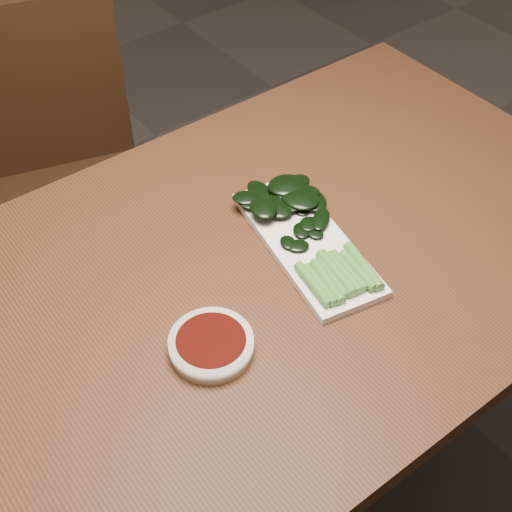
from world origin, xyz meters
The scene contains 6 objects.
ground centered at (0.00, 0.00, 0.00)m, with size 6.00×6.00×0.00m, color #333030.
table centered at (0.00, 0.00, 0.68)m, with size 1.40×0.80×0.75m.
chair_far centered at (-0.05, 0.72, 0.49)m, with size 0.56×0.56×0.89m.
sauce_bowl centered at (-0.13, -0.09, 0.76)m, with size 0.13×0.13×0.03m.
serving_plate centered at (0.12, -0.01, 0.76)m, with size 0.18×0.34×0.01m.
gai_lan centered at (0.13, 0.01, 0.78)m, with size 0.18×0.34×0.03m.
Camera 1 is at (-0.46, -0.64, 1.60)m, focal length 50.00 mm.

